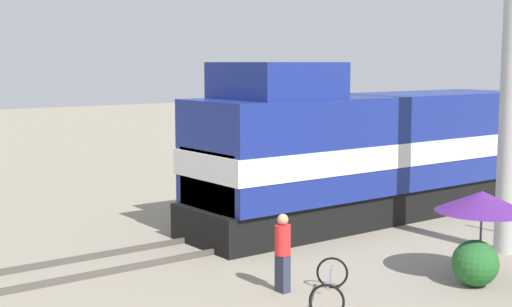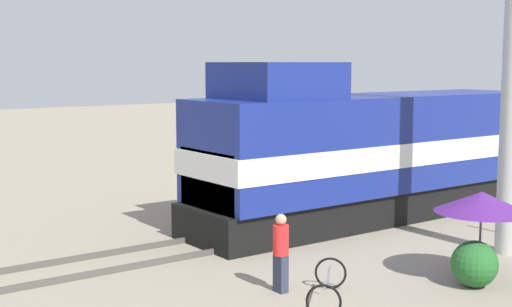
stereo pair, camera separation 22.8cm
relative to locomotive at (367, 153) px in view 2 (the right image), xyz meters
The scene contains 8 objects.
ground_plane 3.80m from the locomotive, 90.00° to the right, with size 120.00×120.00×0.00m, color gray.
rail_near 3.83m from the locomotive, 102.70° to the right, with size 0.08×37.97×0.15m, color #4C4742.
rail_far 3.83m from the locomotive, 77.30° to the right, with size 0.08×37.97×0.15m, color #4C4742.
locomotive is the anchor object (origin of this frame).
vendor_umbrella 6.59m from the locomotive, 22.48° to the right, with size 2.07×2.07×2.02m.
shrub_cluster 7.14m from the locomotive, 25.33° to the right, with size 1.02×1.02×1.02m, color #236028.
person_bystander 7.85m from the locomotive, 58.23° to the right, with size 0.34×0.34×1.69m.
bicycle 8.32m from the locomotive, 50.35° to the right, with size 1.84×1.87×0.69m.
Camera 2 is at (15.61, -12.53, 4.85)m, focal length 50.00 mm.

